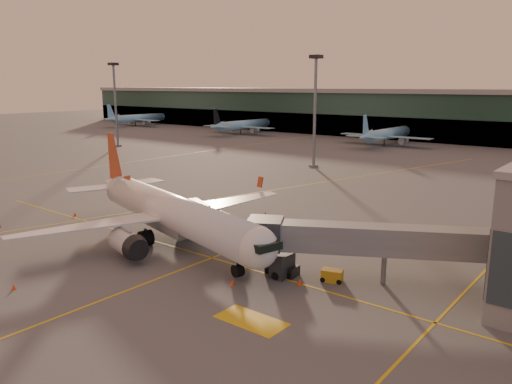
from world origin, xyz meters
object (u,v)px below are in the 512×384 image
Objects in this scene: catering_truck at (196,215)px; pushback_tug at (282,268)px; gpu_cart at (332,276)px; main_airplane at (169,212)px.

pushback_tug is at bearing 7.25° from catering_truck.
gpu_cart is at bearing 14.41° from catering_truck.
gpu_cart is (22.80, -3.90, -1.63)m from catering_truck.
main_airplane reaches higher than catering_truck.
main_airplane is at bearing 175.07° from pushback_tug.
catering_truck reaches higher than pushback_tug.
main_airplane reaches higher than gpu_cart.
main_airplane is 7.23× the size of catering_truck.
main_airplane is at bearing -53.99° from catering_truck.
main_airplane is at bearing 167.66° from gpu_cart.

